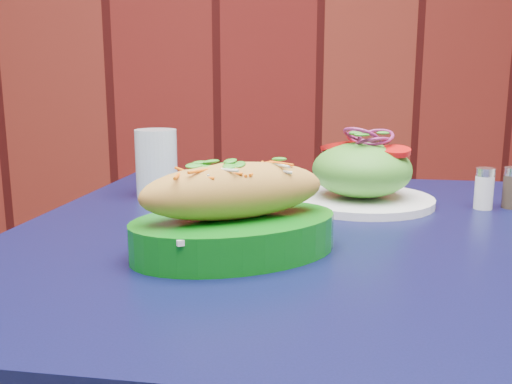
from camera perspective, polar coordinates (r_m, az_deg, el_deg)
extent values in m
cube|color=black|center=(0.76, 6.18, -4.83)|extent=(0.99, 0.99, 0.03)
cylinder|color=black|center=(1.26, -9.11, -16.32)|extent=(0.04, 0.04, 0.72)
cube|color=white|center=(0.64, -2.12, -2.89)|extent=(0.21, 0.17, 0.01)
ellipsoid|color=gold|center=(0.64, -2.15, 0.13)|extent=(0.23, 0.14, 0.06)
cylinder|color=white|center=(0.91, 10.42, -0.81)|extent=(0.23, 0.23, 0.01)
ellipsoid|color=#4C992D|center=(0.90, 10.53, 2.20)|extent=(0.15, 0.15, 0.08)
cylinder|color=red|center=(0.88, 13.78, 4.31)|extent=(0.05, 0.05, 0.01)
cylinder|color=red|center=(0.92, 7.88, 4.80)|extent=(0.05, 0.05, 0.01)
cylinder|color=red|center=(0.94, 9.78, 4.92)|extent=(0.05, 0.05, 0.01)
torus|color=#7F1B58|center=(0.89, 10.64, 5.20)|extent=(0.06, 0.06, 0.01)
torus|color=#7F1B58|center=(0.89, 10.65, 5.45)|extent=(0.06, 0.06, 0.01)
torus|color=#7F1B58|center=(0.89, 10.66, 5.71)|extent=(0.06, 0.06, 0.01)
torus|color=#7F1B58|center=(0.89, 10.67, 5.96)|extent=(0.06, 0.06, 0.01)
cylinder|color=silver|center=(0.96, -9.92, 2.87)|extent=(0.07, 0.07, 0.11)
cylinder|color=white|center=(0.92, 21.83, -0.04)|extent=(0.03, 0.03, 0.05)
cylinder|color=silver|center=(0.92, 21.97, 1.87)|extent=(0.03, 0.03, 0.01)
cylinder|color=#3F3326|center=(0.95, 24.22, 0.03)|extent=(0.03, 0.03, 0.05)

